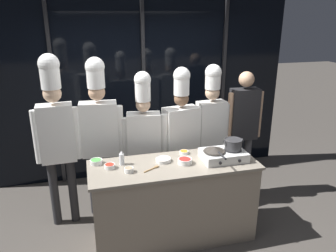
# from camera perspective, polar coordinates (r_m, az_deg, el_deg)

# --- Properties ---
(ground_plane) EXTENTS (24.00, 24.00, 0.00)m
(ground_plane) POSITION_cam_1_polar(r_m,az_deg,el_deg) (4.05, 0.94, -18.52)
(ground_plane) COLOR #47423D
(window_wall_back) EXTENTS (4.54, 0.09, 2.70)m
(window_wall_back) POSITION_cam_1_polar(r_m,az_deg,el_deg) (5.04, -4.29, 6.15)
(window_wall_back) COLOR black
(window_wall_back) RESTS_ON ground_plane
(demo_counter) EXTENTS (1.83, 0.67, 0.93)m
(demo_counter) POSITION_cam_1_polar(r_m,az_deg,el_deg) (3.79, 0.98, -12.93)
(demo_counter) COLOR gray
(demo_counter) RESTS_ON ground_plane
(portable_stove) EXTENTS (0.48, 0.35, 0.11)m
(portable_stove) POSITION_cam_1_polar(r_m,az_deg,el_deg) (3.69, 9.61, -5.01)
(portable_stove) COLOR silver
(portable_stove) RESTS_ON demo_counter
(frying_pan) EXTENTS (0.24, 0.42, 0.05)m
(frying_pan) POSITION_cam_1_polar(r_m,az_deg,el_deg) (3.62, 8.10, -4.02)
(frying_pan) COLOR #38332D
(frying_pan) RESTS_ON portable_stove
(stock_pot) EXTENTS (0.22, 0.19, 0.12)m
(stock_pot) POSITION_cam_1_polar(r_m,az_deg,el_deg) (3.69, 11.29, -3.09)
(stock_pot) COLOR #333335
(stock_pot) RESTS_ON portable_stove
(squeeze_bottle_clear) EXTENTS (0.06, 0.06, 0.16)m
(squeeze_bottle_clear) POSITION_cam_1_polar(r_m,az_deg,el_deg) (3.55, -8.06, -5.56)
(squeeze_bottle_clear) COLOR white
(squeeze_bottle_clear) RESTS_ON demo_counter
(prep_bowl_carrots) EXTENTS (0.11, 0.11, 0.03)m
(prep_bowl_carrots) POSITION_cam_1_polar(r_m,az_deg,el_deg) (3.81, 2.81, -4.55)
(prep_bowl_carrots) COLOR white
(prep_bowl_carrots) RESTS_ON demo_counter
(prep_bowl_scallions) EXTENTS (0.14, 0.14, 0.05)m
(prep_bowl_scallions) POSITION_cam_1_polar(r_m,az_deg,el_deg) (3.63, -12.40, -6.04)
(prep_bowl_scallions) COLOR white
(prep_bowl_scallions) RESTS_ON demo_counter
(prep_bowl_chili_flakes) EXTENTS (0.11, 0.11, 0.05)m
(prep_bowl_chili_flakes) POSITION_cam_1_polar(r_m,az_deg,el_deg) (3.51, -10.12, -6.86)
(prep_bowl_chili_flakes) COLOR white
(prep_bowl_chili_flakes) RESTS_ON demo_counter
(prep_bowl_bell_pepper) EXTENTS (0.16, 0.16, 0.06)m
(prep_bowl_bell_pepper) POSITION_cam_1_polar(r_m,az_deg,el_deg) (3.56, 2.95, -6.05)
(prep_bowl_bell_pepper) COLOR white
(prep_bowl_bell_pepper) RESTS_ON demo_counter
(prep_bowl_chicken) EXTENTS (0.17, 0.17, 0.04)m
(prep_bowl_chicken) POSITION_cam_1_polar(r_m,az_deg,el_deg) (3.61, -0.84, -5.86)
(prep_bowl_chicken) COLOR white
(prep_bowl_chicken) RESTS_ON demo_counter
(prep_bowl_mushrooms) EXTENTS (0.10, 0.10, 0.05)m
(prep_bowl_mushrooms) POSITION_cam_1_polar(r_m,az_deg,el_deg) (3.40, -6.83, -7.54)
(prep_bowl_mushrooms) COLOR white
(prep_bowl_mushrooms) RESTS_ON demo_counter
(serving_spoon_slotted) EXTENTS (0.19, 0.13, 0.02)m
(serving_spoon_slotted) POSITION_cam_1_polar(r_m,az_deg,el_deg) (3.47, -2.41, -7.26)
(serving_spoon_slotted) COLOR olive
(serving_spoon_slotted) RESTS_ON demo_counter
(chef_head) EXTENTS (0.51, 0.23, 2.08)m
(chef_head) POSITION_cam_1_polar(r_m,az_deg,el_deg) (3.91, -18.90, -0.30)
(chef_head) COLOR #232326
(chef_head) RESTS_ON ground_plane
(chef_sous) EXTENTS (0.58, 0.26, 2.01)m
(chef_sous) POSITION_cam_1_polar(r_m,az_deg,el_deg) (4.03, -11.88, -0.32)
(chef_sous) COLOR #232326
(chef_sous) RESTS_ON ground_plane
(chef_line) EXTENTS (0.53, 0.28, 1.84)m
(chef_line) POSITION_cam_1_polar(r_m,az_deg,el_deg) (4.04, -4.22, -1.63)
(chef_line) COLOR #2D3856
(chef_line) RESTS_ON ground_plane
(chef_pastry) EXTENTS (0.57, 0.30, 1.87)m
(chef_pastry) POSITION_cam_1_polar(r_m,az_deg,el_deg) (4.13, 2.29, -0.88)
(chef_pastry) COLOR #4C4C51
(chef_pastry) RESTS_ON ground_plane
(chef_apprentice) EXTENTS (0.49, 0.23, 1.88)m
(chef_apprentice) POSITION_cam_1_polar(r_m,az_deg,el_deg) (4.31, 7.52, 0.69)
(chef_apprentice) COLOR #2D3856
(chef_apprentice) RESTS_ON ground_plane
(person_guest) EXTENTS (0.49, 0.21, 1.76)m
(person_guest) POSITION_cam_1_polar(r_m,az_deg,el_deg) (4.53, 12.98, 0.78)
(person_guest) COLOR #4C4C51
(person_guest) RESTS_ON ground_plane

